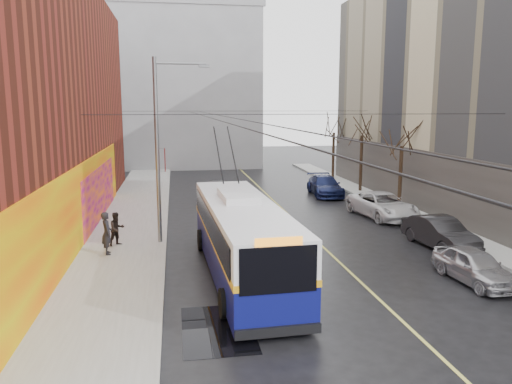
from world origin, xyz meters
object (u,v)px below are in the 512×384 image
parked_car_d (325,186)px  pedestrian_b (117,229)px  following_car (218,191)px  tree_near (402,134)px  tree_mid (362,126)px  trolleybus (242,237)px  parked_car_a (475,266)px  streetlight_pole (161,146)px  tree_far (334,124)px  parked_car_c (382,205)px  parked_car_b (440,233)px  pedestrian_a (107,233)px

parked_car_d → pedestrian_b: bearing=-134.9°
following_car → pedestrian_b: bearing=-118.5°
tree_near → following_car: bearing=157.4°
tree_mid → pedestrian_b: bearing=-142.5°
trolleybus → parked_car_d: bearing=60.8°
trolleybus → parked_car_a: (8.72, -2.27, -0.93)m
streetlight_pole → following_car: bearing=71.4°
tree_far → parked_car_d: bearing=-111.9°
tree_far → parked_car_c: bearing=-97.2°
tree_far → parked_car_b: (-2.00, -22.71, -4.40)m
parked_car_b → following_car: 16.51m
tree_mid → parked_car_d: tree_mid is taller
trolleybus → parked_car_b: size_ratio=2.72×
tree_near → pedestrian_a: size_ratio=3.31×
tree_mid → trolleybus: bearing=-123.3°
tree_far → parked_car_a: bearing=-96.7°
pedestrian_a → following_car: bearing=-37.5°
tree_near → tree_mid: bearing=90.0°
streetlight_pole → parked_car_a: (11.94, -7.41, -4.18)m
tree_far → pedestrian_a: size_ratio=3.40×
pedestrian_a → pedestrian_b: bearing=-22.5°
tree_far → pedestrian_a: bearing=-129.0°
parked_car_d → pedestrian_b: 18.76m
parked_car_a → following_car: bearing=110.4°
following_car → pedestrian_b: 12.51m
streetlight_pole → parked_car_d: bearing=45.3°
parked_car_a → parked_car_b: (1.20, 4.70, 0.07)m
trolleybus → parked_car_d: 19.30m
streetlight_pole → tree_mid: 19.96m
parked_car_c → following_car: bearing=137.3°
parked_car_b → parked_car_d: parked_car_d is taller
tree_near → tree_mid: size_ratio=0.96×
tree_mid → parked_car_c: 10.19m
tree_far → parked_car_b: tree_far is taller
tree_mid → parked_car_c: bearing=-102.6°
streetlight_pole → trolleybus: size_ratio=0.74×
tree_near → tree_far: bearing=90.0°
tree_far → pedestrian_b: bearing=-130.4°
trolleybus → following_car: bearing=86.2°
tree_mid → parked_car_d: (-3.20, -0.94, -4.50)m
tree_far → trolleybus: (-11.92, -25.14, -3.55)m
tree_mid → pedestrian_a: 23.31m
streetlight_pole → pedestrian_a: (-2.45, -1.73, -3.73)m
streetlight_pole → tree_near: bearing=21.6°
tree_far → parked_car_c: size_ratio=1.20×
pedestrian_a → pedestrian_b: size_ratio=1.20×
tree_mid → trolleybus: (-11.92, -18.14, -3.66)m
pedestrian_b → tree_near: bearing=-16.0°
tree_far → pedestrian_b: (-17.31, -20.31, -4.19)m
pedestrian_a → tree_far: bearing=-50.6°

